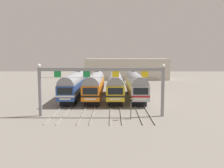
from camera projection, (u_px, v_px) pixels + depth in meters
ground_plane at (105, 98)px, 46.03m from camera, size 160.00×160.00×0.00m
track_bed at (107, 87)px, 62.91m from camera, size 13.02×70.00×0.15m
commuter_train_blue at (74, 84)px, 45.76m from camera, size 2.88×18.06×5.05m
commuter_train_orange at (95, 84)px, 45.73m from camera, size 2.88×18.06×5.05m
commuter_train_yellow at (115, 84)px, 45.70m from camera, size 2.88×18.06×4.77m
commuter_train_stainless at (135, 84)px, 45.68m from camera, size 2.88×18.06×5.05m
catenary_gantry at (101, 78)px, 32.03m from camera, size 16.75×0.44×6.97m
yard_signal_mast at (131, 103)px, 30.63m from camera, size 0.28×0.35×3.00m
maintenance_building at (126, 69)px, 84.17m from camera, size 28.02×10.00×7.04m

